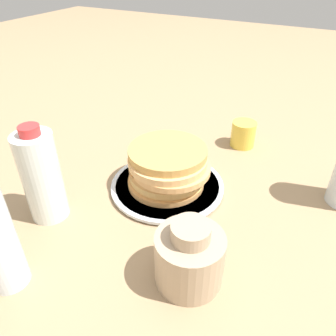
{
  "coord_description": "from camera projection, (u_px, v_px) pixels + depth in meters",
  "views": [
    {
      "loc": [
        -0.53,
        -0.27,
        0.47
      ],
      "look_at": [
        0.0,
        0.01,
        0.05
      ],
      "focal_mm": 35.0,
      "sensor_mm": 36.0,
      "label": 1
    }
  ],
  "objects": [
    {
      "name": "ground_plane",
      "position": [
        171.0,
        189.0,
        0.76
      ],
      "size": [
        4.0,
        4.0,
        0.0
      ],
      "primitive_type": "plane",
      "color": "#9E7F5B"
    },
    {
      "name": "plate",
      "position": [
        168.0,
        185.0,
        0.76
      ],
      "size": [
        0.26,
        0.26,
        0.01
      ],
      "color": "silver",
      "rests_on": "ground_plane"
    },
    {
      "name": "cream_jug",
      "position": [
        189.0,
        257.0,
        0.53
      ],
      "size": [
        0.11,
        0.11,
        0.12
      ],
      "color": "tan",
      "rests_on": "ground_plane"
    },
    {
      "name": "pancake_stack",
      "position": [
        168.0,
        166.0,
        0.73
      ],
      "size": [
        0.18,
        0.19,
        0.09
      ],
      "color": "tan",
      "rests_on": "plate"
    },
    {
      "name": "juice_glass",
      "position": [
        243.0,
        134.0,
        0.9
      ],
      "size": [
        0.07,
        0.07,
        0.07
      ],
      "color": "yellow",
      "rests_on": "ground_plane"
    },
    {
      "name": "water_bottle_near",
      "position": [
        42.0,
        176.0,
        0.63
      ],
      "size": [
        0.08,
        0.08,
        0.21
      ],
      "color": "silver",
      "rests_on": "ground_plane"
    }
  ]
}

